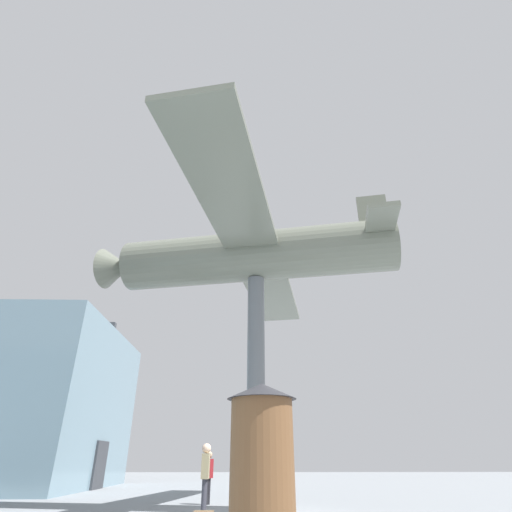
{
  "coord_description": "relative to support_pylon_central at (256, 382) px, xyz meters",
  "views": [
    {
      "loc": [
        -13.69,
        0.35,
        1.45
      ],
      "look_at": [
        0.0,
        0.0,
        8.41
      ],
      "focal_mm": 28.0,
      "sensor_mm": 36.0,
      "label": 1
    }
  ],
  "objects": [
    {
      "name": "support_pylon_central",
      "position": [
        0.0,
        0.0,
        0.0
      ],
      "size": [
        0.6,
        0.6,
        7.44
      ],
      "color": "slate",
      "rests_on": "ground_plane"
    },
    {
      "name": "info_kiosk",
      "position": [
        -6.85,
        0.08,
        -2.41
      ],
      "size": [
        1.13,
        1.13,
        2.55
      ],
      "color": "brown",
      "rests_on": "ground_plane"
    },
    {
      "name": "suspended_airplane",
      "position": [
        0.05,
        0.26,
        4.7
      ],
      "size": [
        15.77,
        12.07,
        3.14
      ],
      "rotation": [
        0.0,
        0.0,
        -0.21
      ],
      "color": "slate",
      "rests_on": "support_pylon_central"
    },
    {
      "name": "visitor_second",
      "position": [
        2.73,
        1.66,
        -2.75
      ],
      "size": [
        0.45,
        0.35,
        1.69
      ],
      "rotation": [
        0.0,
        0.0,
        2.79
      ],
      "color": "#232328",
      "rests_on": "ground_plane"
    },
    {
      "name": "visitor_person",
      "position": [
        0.1,
        1.54,
        -2.63
      ],
      "size": [
        0.41,
        0.28,
        1.86
      ],
      "rotation": [
        0.0,
        0.0,
        3.12
      ],
      "color": "#383842",
      "rests_on": "ground_plane"
    }
  ]
}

